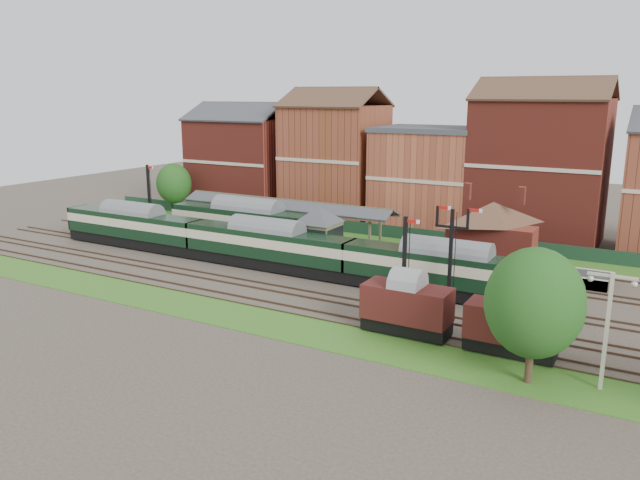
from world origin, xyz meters
The scene contains 20 objects.
ground centered at (0.00, 0.00, 0.00)m, with size 160.00×160.00×0.00m, color #473D33.
grass_back centered at (0.00, 16.00, 0.03)m, with size 90.00×4.50×0.06m, color #2D6619.
grass_front centered at (0.00, -12.00, 0.03)m, with size 90.00×5.00×0.06m, color #2D6619.
fence centered at (0.00, 18.00, 0.75)m, with size 90.00×0.12×1.50m, color #193823.
platform centered at (-5.00, 9.75, 0.50)m, with size 55.00×3.40×1.00m, color #2D2D2D.
signal_box centered at (-3.00, 3.25, 3.19)m, with size 5.40×5.40×6.00m.
brick_hut centered at (5.00, 3.25, 1.20)m, with size 3.20×2.64×2.94m.
station_building centered at (12.00, 9.75, 3.96)m, with size 8.10×8.10×5.90m.
canopy centered at (-11.00, 9.75, 4.58)m, with size 26.00×3.89×4.08m.
semaphore_bracket centered at (12.04, -2.50, 4.63)m, with size 3.60×0.25×8.18m.
semaphore_platform_end centered at (-29.98, 8.00, 4.16)m, with size 1.23×0.25×8.00m.
semaphore_siding centered at (10.02, -7.00, 4.16)m, with size 1.23×0.25×8.00m.
yard_lamp centered at (24.00, -11.50, 3.99)m, with size 2.60×0.22×7.00m.
town_backdrop centered at (-0.18, 25.00, 7.00)m, with size 69.00×10.00×16.00m.
dmu_train centered at (-6.87, 0.00, 2.40)m, with size 53.31×2.80×4.10m.
platform_railcar centered at (-13.84, 6.50, 2.60)m, with size 19.39×3.05×4.47m.
goods_van_a centered at (11.09, -9.00, 2.10)m, with size 6.10×2.65×3.70m.
goods_van_b centered at (18.29, -9.00, 1.98)m, with size 5.73×2.48×3.48m.
tree_far centered at (20.20, -12.64, 4.94)m, with size 5.60×5.60×8.17m.
tree_back centered at (-34.04, 16.88, 4.27)m, with size 4.83×4.83×7.06m.
Camera 1 is at (26.25, -47.92, 16.59)m, focal length 35.00 mm.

